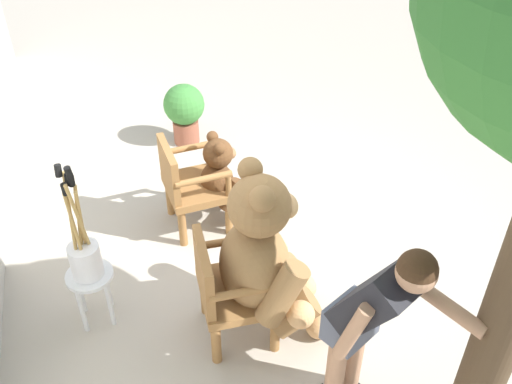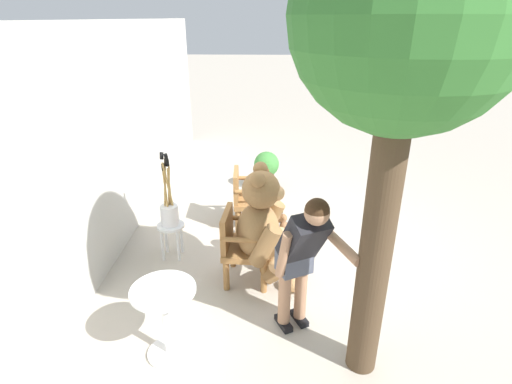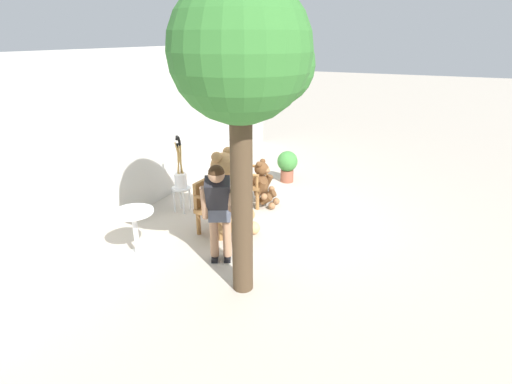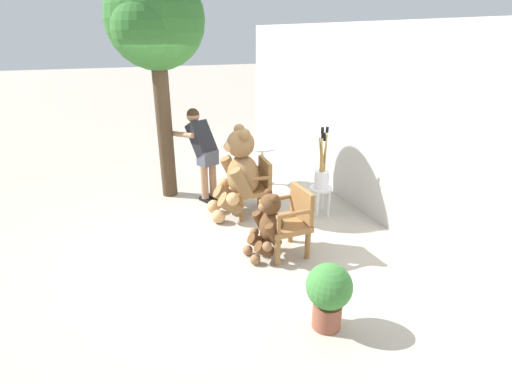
% 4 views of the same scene
% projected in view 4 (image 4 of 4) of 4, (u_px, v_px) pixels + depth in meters
% --- Properties ---
extents(ground_plane, '(60.00, 60.00, 0.00)m').
position_uv_depth(ground_plane, '(223.00, 238.00, 5.54)').
color(ground_plane, '#B2A899').
extents(back_wall, '(10.00, 0.16, 2.80)m').
position_uv_depth(back_wall, '(380.00, 125.00, 5.78)').
color(back_wall, beige).
rests_on(back_wall, ground).
extents(wooden_chair_left, '(0.59, 0.56, 0.86)m').
position_uv_depth(wooden_chair_left, '(255.00, 185.00, 6.15)').
color(wooden_chair_left, olive).
rests_on(wooden_chair_left, ground).
extents(wooden_chair_right, '(0.59, 0.55, 0.86)m').
position_uv_depth(wooden_chair_right, '(289.00, 219.00, 5.03)').
color(wooden_chair_right, olive).
rests_on(wooden_chair_right, ground).
extents(teddy_bear_large, '(0.84, 0.81, 1.40)m').
position_uv_depth(teddy_bear_large, '(238.00, 173.00, 5.99)').
color(teddy_bear_large, olive).
rests_on(teddy_bear_large, ground).
extents(teddy_bear_small, '(0.53, 0.51, 0.88)m').
position_uv_depth(teddy_bear_small, '(268.00, 225.00, 4.94)').
color(teddy_bear_small, brown).
rests_on(teddy_bear_small, ground).
extents(person_visitor, '(0.70, 0.70, 1.51)m').
position_uv_depth(person_visitor, '(202.00, 147.00, 6.53)').
color(person_visitor, black).
rests_on(person_visitor, ground).
extents(white_stool, '(0.34, 0.34, 0.46)m').
position_uv_depth(white_stool, '(321.00, 194.00, 6.11)').
color(white_stool, silver).
rests_on(white_stool, ground).
extents(brush_bucket, '(0.22, 0.22, 0.94)m').
position_uv_depth(brush_bucket, '(322.00, 175.00, 5.99)').
color(brush_bucket, white).
rests_on(brush_bucket, white_stool).
extents(round_side_table, '(0.56, 0.56, 0.72)m').
position_uv_depth(round_side_table, '(262.00, 161.00, 7.37)').
color(round_side_table, white).
rests_on(round_side_table, ground).
extents(patio_tree, '(1.57, 1.49, 3.58)m').
position_uv_depth(patio_tree, '(154.00, 25.00, 5.93)').
color(patio_tree, '#473523').
rests_on(patio_tree, ground).
extents(potted_plant, '(0.44, 0.44, 0.68)m').
position_uv_depth(potted_plant, '(329.00, 292.00, 3.74)').
color(potted_plant, brown).
rests_on(potted_plant, ground).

